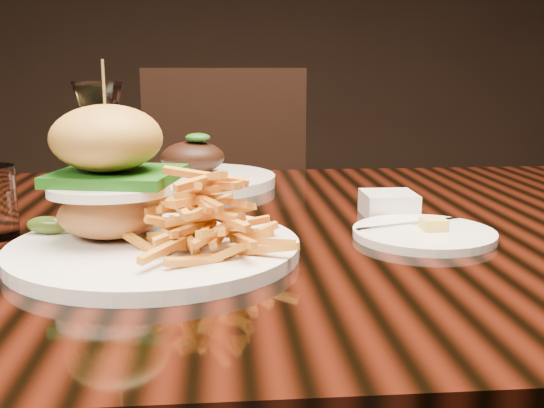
{
  "coord_description": "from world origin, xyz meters",
  "views": [
    {
      "loc": [
        -0.06,
        -0.81,
        0.95
      ],
      "look_at": [
        0.0,
        -0.15,
        0.81
      ],
      "focal_mm": 42.0,
      "sensor_mm": 36.0,
      "label": 1
    }
  ],
  "objects": [
    {
      "name": "dining_table",
      "position": [
        0.0,
        0.0,
        0.67
      ],
      "size": [
        1.6,
        0.9,
        0.75
      ],
      "color": "black",
      "rests_on": "ground"
    },
    {
      "name": "burger_plate",
      "position": [
        -0.13,
        -0.13,
        0.81
      ],
      "size": [
        0.32,
        0.32,
        0.21
      ],
      "rotation": [
        0.0,
        0.0,
        -0.43
      ],
      "color": "white",
      "rests_on": "dining_table"
    },
    {
      "name": "far_dish",
      "position": [
        -0.1,
        0.29,
        0.77
      ],
      "size": [
        0.29,
        0.29,
        0.09
      ],
      "rotation": [
        0.0,
        0.0,
        0.41
      ],
      "color": "white",
      "rests_on": "dining_table"
    },
    {
      "name": "chair_far",
      "position": [
        -0.03,
        0.89,
        0.54
      ],
      "size": [
        0.47,
        0.48,
        0.95
      ],
      "rotation": [
        0.0,
        0.0,
        0.03
      ],
      "color": "black",
      "rests_on": "ground"
    },
    {
      "name": "wine_glass",
      "position": [
        -0.21,
        0.06,
        0.88
      ],
      "size": [
        0.07,
        0.07,
        0.18
      ],
      "color": "white",
      "rests_on": "dining_table"
    },
    {
      "name": "side_saucer",
      "position": [
        0.19,
        -0.08,
        0.76
      ],
      "size": [
        0.17,
        0.17,
        0.02
      ],
      "rotation": [
        0.0,
        0.0,
        -0.19
      ],
      "color": "white",
      "rests_on": "dining_table"
    },
    {
      "name": "ramekin",
      "position": [
        0.18,
        0.03,
        0.77
      ],
      "size": [
        0.07,
        0.07,
        0.03
      ],
      "primitive_type": "cube",
      "rotation": [
        0.0,
        0.0,
        0.0
      ],
      "color": "white",
      "rests_on": "dining_table"
    }
  ]
}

